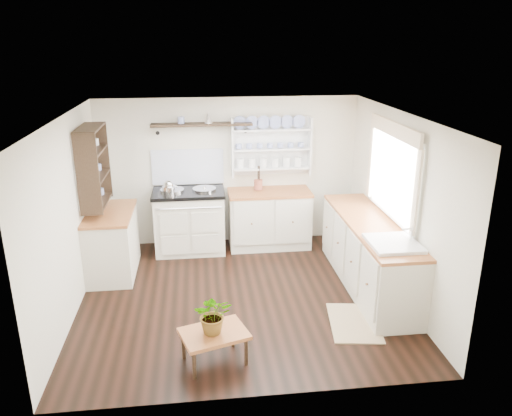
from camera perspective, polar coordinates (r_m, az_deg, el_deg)
name	(u,v)px	position (r m, az deg, el deg)	size (l,w,h in m)	color
floor	(241,296)	(6.50, -1.77, -10.01)	(4.00, 3.80, 0.01)	black
wall_back	(229,172)	(7.84, -3.11, 4.17)	(4.00, 0.02, 2.30)	silver
wall_right	(398,205)	(6.50, 15.97, 0.31)	(0.02, 3.80, 2.30)	silver
wall_left	(68,218)	(6.20, -20.64, -1.10)	(0.02, 3.80, 2.30)	silver
ceiling	(239,116)	(5.75, -2.01, 10.48)	(4.00, 3.80, 0.01)	white
window	(393,170)	(6.50, 15.39, 4.18)	(0.08, 1.55, 1.22)	white
aga_cooker	(190,220)	(7.71, -7.58, -1.38)	(1.08, 0.75, 0.99)	beige
back_cabinets	(269,218)	(7.82, 1.52, -1.14)	(1.27, 0.63, 0.90)	beige
right_cabinets	(369,253)	(6.72, 12.75, -5.09)	(0.62, 2.43, 0.90)	beige
belfast_sink	(392,253)	(5.95, 15.33, -4.98)	(0.55, 0.60, 0.45)	white
left_cabinets	(112,242)	(7.20, -16.11, -3.75)	(0.62, 1.13, 0.90)	beige
plate_rack	(271,146)	(7.78, 1.67, 7.14)	(1.20, 0.22, 0.90)	white
high_shelf	(202,125)	(7.54, -6.22, 9.40)	(1.50, 0.29, 0.16)	black
left_shelving	(93,166)	(6.89, -18.08, 4.62)	(0.28, 0.80, 1.05)	black
kettle	(169,188)	(7.43, -9.93, 2.23)	(0.19, 0.19, 0.23)	silver
utensil_crock	(258,185)	(7.71, 0.26, 2.69)	(0.13, 0.13, 0.15)	brown
center_table	(214,336)	(5.18, -4.80, -14.36)	(0.75, 0.63, 0.35)	brown
potted_plant	(214,314)	(5.05, -4.88, -12.00)	(0.37, 0.32, 0.41)	#3F7233
floor_rug	(354,323)	(6.04, 11.13, -12.73)	(0.55, 0.85, 0.02)	#917154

